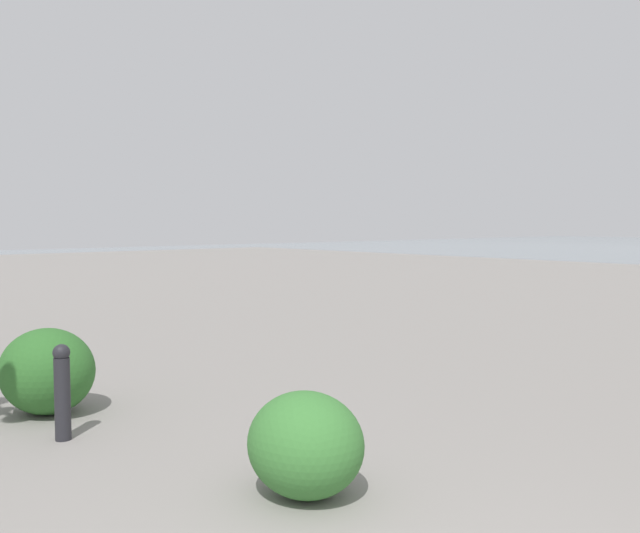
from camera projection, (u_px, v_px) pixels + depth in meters
name	position (u px, v px, depth m)	size (l,w,h in m)	color
bollard_near	(62.00, 390.00, 5.31)	(0.13, 0.13, 0.74)	#232328
shrub_low	(47.00, 371.00, 6.05)	(0.88, 0.79, 0.75)	#2D6628
shrub_round	(305.00, 444.00, 4.22)	(0.76, 0.68, 0.64)	#387533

